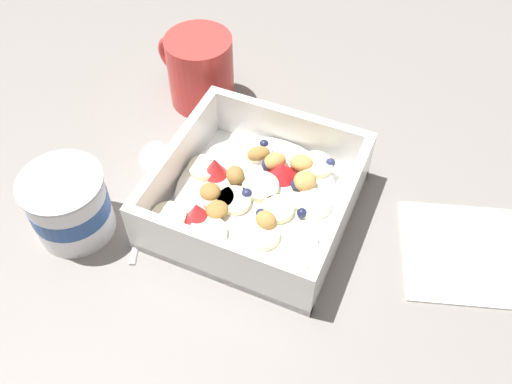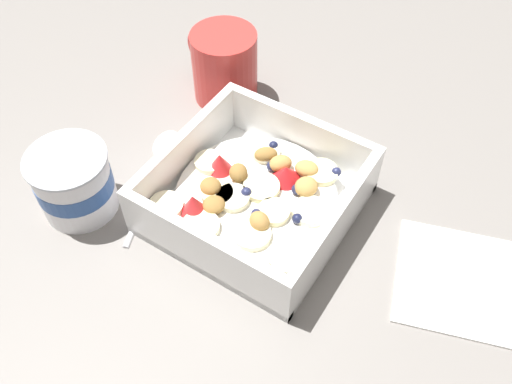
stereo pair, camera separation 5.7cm
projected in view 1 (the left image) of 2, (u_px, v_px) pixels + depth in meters
ground_plane at (272, 209)px, 0.60m from camera, size 2.40×2.40×0.00m
fruit_bowl at (255, 197)px, 0.58m from camera, size 0.19×0.19×0.07m
spoon at (150, 170)px, 0.63m from camera, size 0.08×0.17×0.01m
yogurt_cup at (69, 205)px, 0.55m from camera, size 0.08×0.08×0.07m
coffee_mug at (199, 70)px, 0.67m from camera, size 0.11×0.08×0.09m
folded_napkin at (463, 252)px, 0.56m from camera, size 0.15×0.15×0.01m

